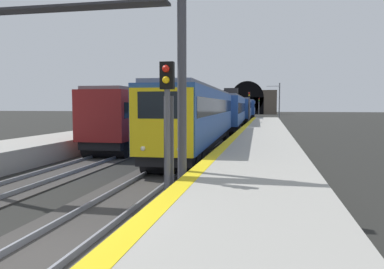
{
  "coord_description": "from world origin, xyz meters",
  "views": [
    {
      "loc": [
        -6.41,
        -4.49,
        3.12
      ],
      "look_at": [
        14.8,
        -0.17,
        1.39
      ],
      "focal_mm": 35.16,
      "sensor_mm": 36.0,
      "label": 1
    }
  ],
  "objects_px": {
    "train_adjacent_platform": "(179,112)",
    "railway_signal_mid": "(249,106)",
    "overhead_signal_gantry": "(56,37)",
    "catenary_mast_near": "(279,101)",
    "train_main_approaching": "(238,109)",
    "railway_signal_near": "(168,125)",
    "railway_signal_far": "(259,105)"
  },
  "relations": [
    {
      "from": "train_adjacent_platform",
      "to": "catenary_mast_near",
      "type": "xyz_separation_m",
      "value": [
        34.37,
        -11.1,
        1.35
      ]
    },
    {
      "from": "train_adjacent_platform",
      "to": "catenary_mast_near",
      "type": "relative_size",
      "value": 5.42
    },
    {
      "from": "train_main_approaching",
      "to": "railway_signal_far",
      "type": "height_order",
      "value": "train_main_approaching"
    },
    {
      "from": "train_main_approaching",
      "to": "catenary_mast_near",
      "type": "relative_size",
      "value": 11.68
    },
    {
      "from": "train_adjacent_platform",
      "to": "railway_signal_far",
      "type": "height_order",
      "value": "railway_signal_far"
    },
    {
      "from": "train_main_approaching",
      "to": "train_adjacent_platform",
      "type": "bearing_deg",
      "value": -16.46
    },
    {
      "from": "railway_signal_near",
      "to": "catenary_mast_near",
      "type": "height_order",
      "value": "catenary_mast_near"
    },
    {
      "from": "overhead_signal_gantry",
      "to": "railway_signal_mid",
      "type": "bearing_deg",
      "value": -5.44
    },
    {
      "from": "train_adjacent_platform",
      "to": "railway_signal_mid",
      "type": "distance_m",
      "value": 17.2
    },
    {
      "from": "railway_signal_near",
      "to": "railway_signal_mid",
      "type": "bearing_deg",
      "value": -180.0
    },
    {
      "from": "train_main_approaching",
      "to": "railway_signal_mid",
      "type": "bearing_deg",
      "value": 42.48
    },
    {
      "from": "railway_signal_far",
      "to": "overhead_signal_gantry",
      "type": "relative_size",
      "value": 0.58
    },
    {
      "from": "railway_signal_near",
      "to": "catenary_mast_near",
      "type": "relative_size",
      "value": 0.6
    },
    {
      "from": "train_adjacent_platform",
      "to": "catenary_mast_near",
      "type": "height_order",
      "value": "catenary_mast_near"
    },
    {
      "from": "train_main_approaching",
      "to": "overhead_signal_gantry",
      "type": "relative_size",
      "value": 9.63
    },
    {
      "from": "train_main_approaching",
      "to": "railway_signal_near",
      "type": "distance_m",
      "value": 46.14
    },
    {
      "from": "overhead_signal_gantry",
      "to": "catenary_mast_near",
      "type": "distance_m",
      "value": 62.12
    },
    {
      "from": "overhead_signal_gantry",
      "to": "railway_signal_far",
      "type": "bearing_deg",
      "value": -2.39
    },
    {
      "from": "railway_signal_mid",
      "to": "overhead_signal_gantry",
      "type": "relative_size",
      "value": 0.57
    },
    {
      "from": "railway_signal_near",
      "to": "catenary_mast_near",
      "type": "bearing_deg",
      "value": 175.76
    },
    {
      "from": "train_main_approaching",
      "to": "railway_signal_mid",
      "type": "xyz_separation_m",
      "value": [
        -1.8,
        -1.75,
        0.5
      ]
    },
    {
      "from": "railway_signal_mid",
      "to": "catenary_mast_near",
      "type": "relative_size",
      "value": 0.69
    },
    {
      "from": "railway_signal_mid",
      "to": "railway_signal_far",
      "type": "relative_size",
      "value": 0.99
    },
    {
      "from": "overhead_signal_gantry",
      "to": "railway_signal_near",
      "type": "bearing_deg",
      "value": -107.13
    },
    {
      "from": "train_adjacent_platform",
      "to": "railway_signal_near",
      "type": "xyz_separation_m",
      "value": [
        -28.37,
        -6.45,
        0.19
      ]
    },
    {
      "from": "railway_signal_far",
      "to": "overhead_signal_gantry",
      "type": "bearing_deg",
      "value": -2.39
    },
    {
      "from": "railway_signal_near",
      "to": "railway_signal_mid",
      "type": "xyz_separation_m",
      "value": [
        44.3,
        0.0,
        0.36
      ]
    },
    {
      "from": "train_adjacent_platform",
      "to": "catenary_mast_near",
      "type": "bearing_deg",
      "value": -17.65
    },
    {
      "from": "catenary_mast_near",
      "to": "railway_signal_mid",
      "type": "bearing_deg",
      "value": 165.84
    },
    {
      "from": "railway_signal_near",
      "to": "catenary_mast_near",
      "type": "xyz_separation_m",
      "value": [
        62.74,
        -4.65,
        1.16
      ]
    },
    {
      "from": "catenary_mast_near",
      "to": "overhead_signal_gantry",
      "type": "bearing_deg",
      "value": 171.9
    },
    {
      "from": "railway_signal_mid",
      "to": "catenary_mast_near",
      "type": "height_order",
      "value": "catenary_mast_near"
    }
  ]
}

